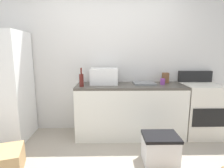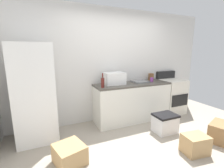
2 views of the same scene
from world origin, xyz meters
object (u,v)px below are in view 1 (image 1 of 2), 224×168
storage_bin (160,148)px  refrigerator (6,87)px  wine_bottle (81,80)px  knife_block (165,78)px  cardboard_box_medium (5,162)px  coffee_mug (163,82)px  microwave (104,76)px  stove_oven (199,109)px

storage_bin → refrigerator: bearing=162.4°
refrigerator → wine_bottle: (1.26, -0.10, 0.13)m
knife_block → storage_bin: size_ratio=0.39×
refrigerator → cardboard_box_medium: bearing=-65.2°
wine_bottle → coffee_mug: 1.35m
microwave → coffee_mug: (0.99, -0.07, -0.09)m
microwave → storage_bin: microwave is taller
microwave → knife_block: bearing=4.3°
coffee_mug → cardboard_box_medium: 2.52m
stove_oven → wine_bottle: 2.09m
coffee_mug → storage_bin: bearing=-106.3°
stove_oven → storage_bin: size_ratio=2.39×
stove_oven → knife_block: stove_oven is taller
refrigerator → microwave: size_ratio=3.84×
storage_bin → wine_bottle: bearing=149.5°
wine_bottle → knife_block: (1.44, 0.30, -0.02)m
stove_oven → microwave: size_ratio=2.39×
stove_oven → coffee_mug: (-0.67, -0.00, 0.48)m
stove_oven → microwave: bearing=177.6°
coffee_mug → knife_block: bearing=58.7°
coffee_mug → knife_block: size_ratio=0.56×
stove_oven → storage_bin: (-0.90, -0.81, -0.27)m
storage_bin → coffee_mug: bearing=73.7°
knife_block → refrigerator: bearing=-175.6°
microwave → wine_bottle: wine_bottle is taller
stove_oven → knife_block: (-0.58, 0.15, 0.52)m
refrigerator → cardboard_box_medium: refrigerator is taller
microwave → wine_bottle: bearing=-147.5°
refrigerator → storage_bin: size_ratio=3.84×
stove_oven → wine_bottle: bearing=-175.6°
coffee_mug → knife_block: 0.18m
knife_block → cardboard_box_medium: size_ratio=0.42×
knife_block → storage_bin: 1.29m
stove_oven → refrigerator: bearing=-179.0°
wine_bottle → cardboard_box_medium: size_ratio=0.71×
wine_bottle → knife_block: bearing=12.0°
refrigerator → wine_bottle: bearing=-4.5°
microwave → coffee_mug: 1.00m
wine_bottle → knife_block: wine_bottle is taller
refrigerator → microwave: 1.62m
cardboard_box_medium → microwave: bearing=41.7°
microwave → cardboard_box_medium: (-1.18, -1.05, -0.89)m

